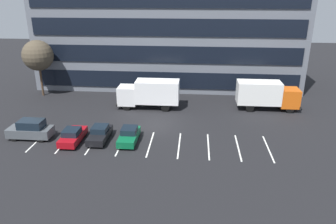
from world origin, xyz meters
The scene contains 10 objects.
ground_plane centered at (0.00, 0.00, 0.00)m, with size 120.00×120.00×0.00m, color black.
office_building centered at (0.00, 17.95, 7.20)m, with size 38.05×12.92×14.40m.
lot_markings centered at (0.00, -4.40, 0.00)m, with size 22.54×5.40×0.01m.
box_truck_orange centered at (12.87, 6.33, 1.97)m, with size 7.55×2.50×3.50m.
box_truck_white centered at (-1.40, 5.55, 2.00)m, with size 7.66×2.54×3.55m.
suv_charcoal centered at (-12.02, -4.14, 0.94)m, with size 4.32×1.83×1.95m.
sedan_black centered at (-5.06, -3.94, 0.67)m, with size 1.67×3.99×1.43m.
sedan_maroon centered at (-7.56, -4.62, 0.68)m, with size 1.68×4.02×1.44m.
sedan_forest centered at (-2.12, -4.04, 0.67)m, with size 1.66×3.96×1.42m.
bare_tree centered at (-17.00, 9.31, 5.60)m, with size 4.09×4.09×7.66m.
Camera 1 is at (4.14, -32.27, 14.19)m, focal length 34.67 mm.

